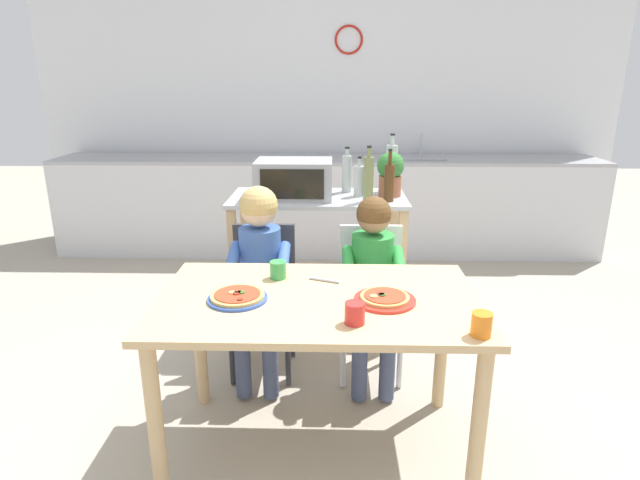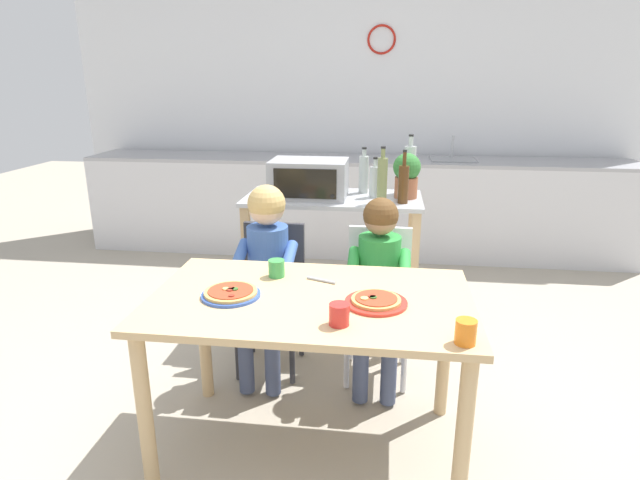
# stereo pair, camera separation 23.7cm
# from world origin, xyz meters

# --- Properties ---
(ground_plane) EXTENTS (12.67, 12.67, 0.00)m
(ground_plane) POSITION_xyz_m (0.00, 1.27, 0.00)
(ground_plane) COLOR #A89E8C
(back_wall_tiled) EXTENTS (5.52, 0.14, 2.70)m
(back_wall_tiled) POSITION_xyz_m (0.00, 3.23, 1.35)
(back_wall_tiled) COLOR silver
(back_wall_tiled) RESTS_ON ground
(kitchen_counter) EXTENTS (4.97, 0.60, 1.09)m
(kitchen_counter) POSITION_xyz_m (0.00, 2.82, 0.44)
(kitchen_counter) COLOR silver
(kitchen_counter) RESTS_ON ground
(kitchen_island_cart) EXTENTS (1.08, 0.53, 0.89)m
(kitchen_island_cart) POSITION_xyz_m (-0.03, 1.18, 0.59)
(kitchen_island_cart) COLOR #B7BABF
(kitchen_island_cart) RESTS_ON ground
(toaster_oven) EXTENTS (0.46, 0.33, 0.23)m
(toaster_oven) POSITION_xyz_m (-0.18, 1.15, 1.01)
(toaster_oven) COLOR #999BA0
(toaster_oven) RESTS_ON kitchen_island_cart
(bottle_tall_green_wine) EXTENTS (0.07, 0.07, 0.37)m
(bottle_tall_green_wine) POSITION_xyz_m (0.43, 1.36, 1.04)
(bottle_tall_green_wine) COLOR #ADB7B2
(bottle_tall_green_wine) RESTS_ON kitchen_island_cart
(bottle_slim_sauce) EXTENTS (0.06, 0.06, 0.29)m
(bottle_slim_sauce) POSITION_xyz_m (0.14, 1.32, 1.01)
(bottle_slim_sauce) COLOR #ADB7B2
(bottle_slim_sauce) RESTS_ON kitchen_island_cart
(bottle_squat_spirits) EXTENTS (0.07, 0.07, 0.25)m
(bottle_squat_spirits) POSITION_xyz_m (0.22, 1.20, 0.99)
(bottle_squat_spirits) COLOR #ADB7B2
(bottle_squat_spirits) RESTS_ON kitchen_island_cart
(bottle_dark_olive_oil) EXTENTS (0.06, 0.06, 0.31)m
(bottle_dark_olive_oil) POSITION_xyz_m (0.39, 1.06, 1.01)
(bottle_dark_olive_oil) COLOR #4C2D14
(bottle_dark_olive_oil) RESTS_ON kitchen_island_cart
(bottle_clear_vinegar) EXTENTS (0.06, 0.06, 0.33)m
(bottle_clear_vinegar) POSITION_xyz_m (0.26, 1.05, 1.03)
(bottle_clear_vinegar) COLOR olive
(bottle_clear_vinegar) RESTS_ON kitchen_island_cart
(potted_herb_plant) EXTENTS (0.17, 0.17, 0.27)m
(potted_herb_plant) POSITION_xyz_m (0.41, 1.21, 1.04)
(potted_herb_plant) COLOR #9E5B3D
(potted_herb_plant) RESTS_ON kitchen_island_cart
(dining_table) EXTENTS (1.32, 0.79, 0.74)m
(dining_table) POSITION_xyz_m (0.00, 0.00, 0.63)
(dining_table) COLOR tan
(dining_table) RESTS_ON ground
(dining_chair_left) EXTENTS (0.36, 0.36, 0.81)m
(dining_chair_left) POSITION_xyz_m (-0.32, 0.70, 0.48)
(dining_chair_left) COLOR #333338
(dining_chair_left) RESTS_ON ground
(dining_chair_right) EXTENTS (0.36, 0.36, 0.81)m
(dining_chair_right) POSITION_xyz_m (0.27, 0.69, 0.48)
(dining_chair_right) COLOR silver
(dining_chair_right) RESTS_ON ground
(child_in_blue_striped_shirt) EXTENTS (0.32, 0.42, 1.05)m
(child_in_blue_striped_shirt) POSITION_xyz_m (-0.32, 0.58, 0.68)
(child_in_blue_striped_shirt) COLOR #424C6B
(child_in_blue_striped_shirt) RESTS_ON ground
(child_in_green_shirt) EXTENTS (0.32, 0.42, 1.00)m
(child_in_green_shirt) POSITION_xyz_m (0.27, 0.57, 0.64)
(child_in_green_shirt) COLOR #424C6B
(child_in_green_shirt) RESTS_ON ground
(pizza_plate_blue_rimmed) EXTENTS (0.24, 0.24, 0.03)m
(pizza_plate_blue_rimmed) POSITION_xyz_m (-0.32, -0.04, 0.75)
(pizza_plate_blue_rimmed) COLOR #3356B7
(pizza_plate_blue_rimmed) RESTS_ON dining_table
(pizza_plate_red_rimmed) EXTENTS (0.25, 0.25, 0.03)m
(pizza_plate_red_rimmed) POSITION_xyz_m (0.27, -0.04, 0.75)
(pizza_plate_red_rimmed) COLOR red
(pizza_plate_red_rimmed) RESTS_ON dining_table
(drinking_cup_red) EXTENTS (0.08, 0.08, 0.08)m
(drinking_cup_red) POSITION_xyz_m (0.14, -0.24, 0.78)
(drinking_cup_red) COLOR red
(drinking_cup_red) RESTS_ON dining_table
(drinking_cup_green) EXTENTS (0.07, 0.07, 0.08)m
(drinking_cup_green) POSITION_xyz_m (-0.18, 0.20, 0.78)
(drinking_cup_green) COLOR green
(drinking_cup_green) RESTS_ON dining_table
(drinking_cup_orange) EXTENTS (0.07, 0.07, 0.09)m
(drinking_cup_orange) POSITION_xyz_m (0.57, -0.32, 0.78)
(drinking_cup_orange) COLOR orange
(drinking_cup_orange) RESTS_ON dining_table
(serving_spoon) EXTENTS (0.14, 0.06, 0.01)m
(serving_spoon) POSITION_xyz_m (0.02, 0.17, 0.74)
(serving_spoon) COLOR #B7BABF
(serving_spoon) RESTS_ON dining_table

